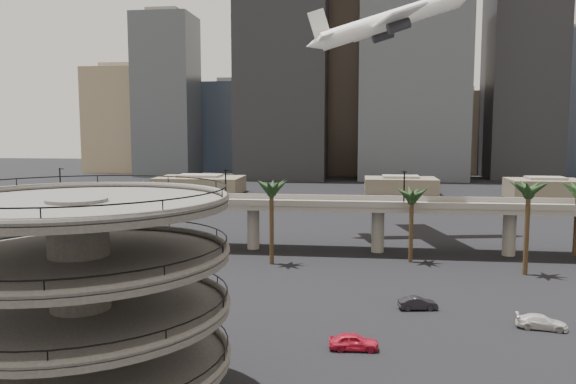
# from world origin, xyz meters

# --- Properties ---
(parking_ramp) EXTENTS (22.20, 22.20, 17.35)m
(parking_ramp) POSITION_xyz_m (-13.00, -4.00, 9.84)
(parking_ramp) COLOR #4C4946
(parking_ramp) RESTS_ON ground
(overpass) EXTENTS (130.00, 9.30, 14.70)m
(overpass) POSITION_xyz_m (0.00, 55.00, 7.34)
(overpass) COLOR gray
(overpass) RESTS_ON ground
(palm_trees) EXTENTS (76.40, 18.40, 14.00)m
(palm_trees) POSITION_xyz_m (11.58, 47.18, 11.30)
(palm_trees) COLOR #44321D
(palm_trees) RESTS_ON ground
(low_buildings) EXTENTS (135.00, 27.50, 6.80)m
(low_buildings) POSITION_xyz_m (6.89, 142.30, 2.86)
(low_buildings) COLOR brown
(low_buildings) RESTS_ON ground
(skyline) EXTENTS (269.00, 86.00, 114.55)m
(skyline) POSITION_xyz_m (15.11, 217.09, 41.86)
(skyline) COLOR gray
(skyline) RESTS_ON ground
(airborne_jet) EXTENTS (34.31, 31.11, 14.07)m
(airborne_jet) POSITION_xyz_m (13.17, 72.81, 42.50)
(airborne_jet) COLOR white
(airborne_jet) RESTS_ON ground
(car_a) EXTENTS (4.90, 2.21, 1.64)m
(car_a) POSITION_xyz_m (7.16, 10.42, 0.82)
(car_a) COLOR red
(car_a) RESTS_ON ground
(car_b) EXTENTS (4.77, 2.34, 1.50)m
(car_b) POSITION_xyz_m (14.63, 23.66, 0.75)
(car_b) COLOR black
(car_b) RESTS_ON ground
(car_c) EXTENTS (5.43, 2.92, 1.50)m
(car_c) POSITION_xyz_m (27.11, 18.66, 0.75)
(car_c) COLOR silver
(car_c) RESTS_ON ground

